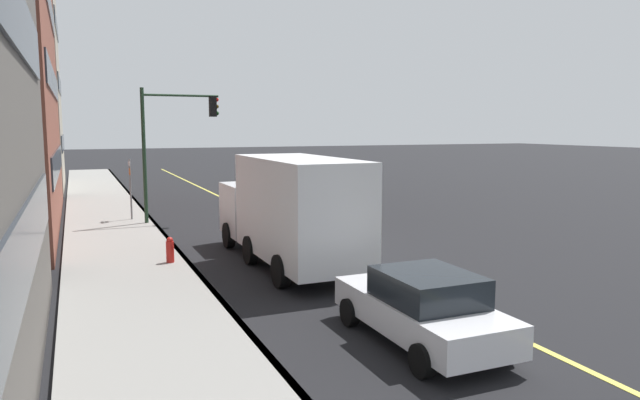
{
  "coord_description": "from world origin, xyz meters",
  "views": [
    {
      "loc": [
        -20.8,
        8.17,
        4.27
      ],
      "look_at": [
        -2.5,
        0.43,
        1.77
      ],
      "focal_mm": 32.64,
      "sensor_mm": 36.0,
      "label": 1
    }
  ],
  "objects": [
    {
      "name": "truck_white",
      "position": [
        -4.16,
        2.14,
        1.77
      ],
      "size": [
        8.24,
        2.47,
        3.38
      ],
      "color": "silver",
      "rests_on": "ground"
    },
    {
      "name": "car_black",
      "position": [
        7.56,
        -2.73,
        0.78
      ],
      "size": [
        4.43,
        2.04,
        1.52
      ],
      "color": "black",
      "rests_on": "ground"
    },
    {
      "name": "traffic_light_mast",
      "position": [
        5.02,
        4.19,
        4.02
      ],
      "size": [
        0.28,
        3.36,
        5.92
      ],
      "color": "#1E3823",
      "rests_on": "ground"
    },
    {
      "name": "lane_stripe_center",
      "position": [
        0.0,
        0.0,
        0.01
      ],
      "size": [
        80.0,
        0.16,
        0.01
      ],
      "primitive_type": "cube",
      "color": "#D8CC4C",
      "rests_on": "ground"
    },
    {
      "name": "street_sign_post",
      "position": [
        6.29,
        5.91,
        1.68
      ],
      "size": [
        0.6,
        0.08,
        2.85
      ],
      "color": "slate",
      "rests_on": "ground"
    },
    {
      "name": "curb_edge",
      "position": [
        0.0,
        5.08,
        0.07
      ],
      "size": [
        80.0,
        0.16,
        0.15
      ],
      "primitive_type": "cube",
      "color": "slate",
      "rests_on": "ground"
    },
    {
      "name": "ground",
      "position": [
        0.0,
        0.0,
        0.0
      ],
      "size": [
        200.0,
        200.0,
        0.0
      ],
      "primitive_type": "plane",
      "color": "black"
    },
    {
      "name": "fire_hydrant",
      "position": [
        -2.96,
        5.6,
        0.47
      ],
      "size": [
        0.24,
        0.24,
        0.94
      ],
      "color": "red",
      "rests_on": "ground"
    },
    {
      "name": "car_white",
      "position": [
        -11.36,
        1.98,
        0.75
      ],
      "size": [
        4.31,
        1.94,
        1.48
      ],
      "color": "silver",
      "rests_on": "ground"
    },
    {
      "name": "sidewalk_slab",
      "position": [
        0.0,
        6.84,
        0.07
      ],
      "size": [
        80.0,
        3.67,
        0.15
      ],
      "primitive_type": "cube",
      "color": "gray",
      "rests_on": "ground"
    }
  ]
}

